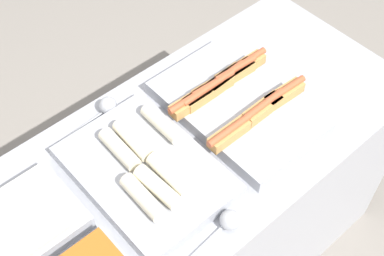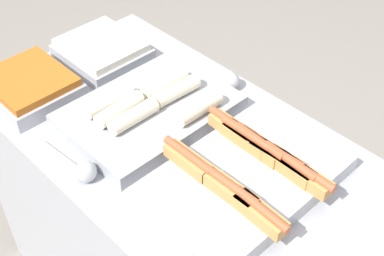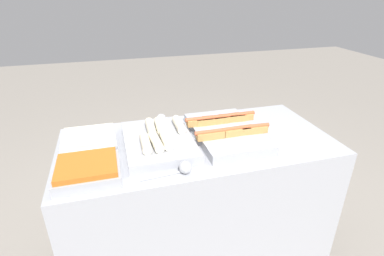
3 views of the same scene
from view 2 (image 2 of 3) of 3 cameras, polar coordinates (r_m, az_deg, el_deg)
counter at (r=1.82m, az=0.70°, el=-12.49°), size 1.47×0.71×0.86m
tray_hotdogs at (r=1.40m, az=5.81°, el=-5.08°), size 0.42×0.53×0.10m
tray_wraps at (r=1.59m, az=-4.53°, el=1.91°), size 0.35×0.49×0.10m
tray_side_front at (r=1.75m, az=-16.93°, el=4.31°), size 0.28×0.25×0.07m
tray_side_back at (r=1.86m, az=-9.57°, el=8.09°), size 0.28×0.25×0.07m
serving_spoon_near at (r=1.44m, az=-11.46°, el=-4.46°), size 0.23×0.06×0.06m
serving_spoon_far at (r=1.71m, az=3.95°, el=5.05°), size 0.22×0.06×0.06m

